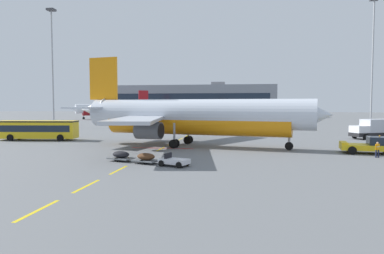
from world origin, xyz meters
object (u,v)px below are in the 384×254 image
(catering_truck, at_px, (373,129))
(baggage_train, at_px, (146,158))
(ground_crew_worker, at_px, (377,149))
(airliner_foreground, at_px, (192,116))
(apron_shuttle_bus, at_px, (38,129))
(airliner_mid_left, at_px, (114,109))
(apron_light_mast_near, at_px, (52,55))
(pushback_tug, at_px, (371,146))
(apron_light_mast_far, at_px, (373,50))

(catering_truck, distance_m, baggage_train, 41.24)
(catering_truck, height_order, ground_crew_worker, catering_truck)
(airliner_foreground, height_order, apron_shuttle_bus, airliner_foreground)
(airliner_foreground, bearing_deg, airliner_mid_left, 117.52)
(airliner_foreground, distance_m, apron_light_mast_near, 54.82)
(baggage_train, bearing_deg, airliner_foreground, 82.31)
(airliner_foreground, height_order, catering_truck, airliner_foreground)
(apron_shuttle_bus, height_order, catering_truck, catering_truck)
(apron_shuttle_bus, xyz_separation_m, baggage_train, (22.91, -18.75, -1.23))
(airliner_mid_left, bearing_deg, ground_crew_worker, -54.71)
(airliner_mid_left, bearing_deg, airliner_foreground, -62.48)
(airliner_mid_left, distance_m, baggage_train, 107.06)
(airliner_foreground, bearing_deg, pushback_tug, -10.28)
(catering_truck, bearing_deg, pushback_tug, -107.98)
(airliner_foreground, relative_size, ground_crew_worker, 21.16)
(airliner_foreground, xyz_separation_m, apron_light_mast_far, (34.94, 41.09, 13.96))
(airliner_foreground, height_order, apron_light_mast_near, apron_light_mast_near)
(pushback_tug, xyz_separation_m, catering_truck, (6.03, 18.58, 0.74))
(apron_light_mast_near, bearing_deg, ground_crew_worker, -34.70)
(apron_shuttle_bus, bearing_deg, airliner_mid_left, 103.34)
(airliner_foreground, xyz_separation_m, apron_light_mast_near, (-39.99, 34.99, 13.50))
(apron_shuttle_bus, xyz_separation_m, apron_light_mast_far, (59.80, 36.82, 16.16))
(apron_shuttle_bus, distance_m, apron_light_mast_far, 72.06)
(baggage_train, bearing_deg, apron_light_mast_far, 56.42)
(apron_light_mast_near, bearing_deg, airliner_foreground, -41.19)
(apron_light_mast_far, bearing_deg, catering_truck, -106.57)
(baggage_train, distance_m, apron_light_mast_far, 68.93)
(catering_truck, bearing_deg, apron_light_mast_near, 163.22)
(ground_crew_worker, bearing_deg, pushback_tug, 83.10)
(pushback_tug, relative_size, catering_truck, 0.86)
(airliner_mid_left, xyz_separation_m, catering_truck, (70.88, -69.27, -1.91))
(apron_shuttle_bus, xyz_separation_m, catering_truck, (51.97, 10.49, -0.10))
(apron_shuttle_bus, height_order, baggage_train, apron_shuttle_bus)
(apron_shuttle_bus, relative_size, baggage_train, 1.43)
(airliner_mid_left, xyz_separation_m, ground_crew_worker, (64.46, -91.06, -2.63))
(apron_light_mast_near, relative_size, apron_light_mast_far, 0.97)
(airliner_mid_left, relative_size, baggage_train, 3.28)
(baggage_train, distance_m, apron_light_mast_near, 64.65)
(airliner_mid_left, distance_m, apron_shuttle_bus, 81.99)
(ground_crew_worker, bearing_deg, baggage_train, -161.80)
(ground_crew_worker, bearing_deg, airliner_foreground, 161.22)
(baggage_train, distance_m, ground_crew_worker, 23.84)
(pushback_tug, bearing_deg, airliner_mid_left, 126.43)
(apron_shuttle_bus, distance_m, baggage_train, 29.63)
(pushback_tug, relative_size, airliner_mid_left, 0.22)
(apron_shuttle_bus, bearing_deg, ground_crew_worker, -13.94)
(baggage_train, height_order, apron_light_mast_far, apron_light_mast_far)
(airliner_mid_left, xyz_separation_m, apron_shuttle_bus, (18.91, -79.76, -1.81))
(pushback_tug, distance_m, apron_light_mast_far, 49.99)
(pushback_tug, xyz_separation_m, airliner_mid_left, (-64.85, 87.86, 2.66))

